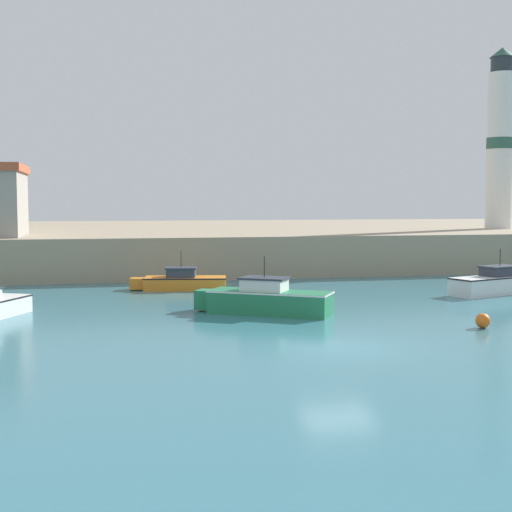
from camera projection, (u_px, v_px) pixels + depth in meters
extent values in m
plane|color=teal|center=(338.00, 347.00, 23.79)|extent=(200.00, 200.00, 0.00)
cube|color=gray|center=(190.00, 241.00, 63.40)|extent=(120.00, 40.00, 2.66)
cube|color=#237A4C|center=(270.00, 302.00, 30.79)|extent=(5.38, 4.21, 1.00)
cube|color=#237A4C|center=(206.00, 299.00, 31.79)|extent=(1.15, 1.20, 0.85)
cube|color=white|center=(270.00, 292.00, 30.76)|extent=(5.43, 4.25, 0.07)
cube|color=silver|center=(264.00, 285.00, 30.82)|extent=(2.24, 2.06, 0.51)
cube|color=#2D333D|center=(264.00, 278.00, 30.80)|extent=(2.42, 2.21, 0.08)
cylinder|color=black|center=(264.00, 267.00, 30.76)|extent=(0.04, 0.04, 0.90)
cube|color=white|center=(496.00, 285.00, 37.44)|extent=(5.71, 3.31, 0.95)
cube|color=black|center=(496.00, 277.00, 37.40)|extent=(5.77, 3.34, 0.07)
cube|color=#333842|center=(500.00, 272.00, 37.53)|extent=(2.21, 1.76, 0.46)
cube|color=#2D333D|center=(500.00, 266.00, 37.51)|extent=(2.39, 1.89, 0.08)
cylinder|color=black|center=(500.00, 257.00, 37.47)|extent=(0.04, 0.04, 0.90)
cube|color=orange|center=(185.00, 283.00, 39.36)|extent=(4.71, 2.50, 0.70)
cube|color=orange|center=(138.00, 283.00, 39.28)|extent=(0.93, 1.07, 0.60)
cube|color=black|center=(185.00, 278.00, 39.34)|extent=(4.76, 2.53, 0.07)
cube|color=#333842|center=(181.00, 273.00, 39.31)|extent=(1.77, 1.55, 0.46)
cube|color=#2D333D|center=(181.00, 268.00, 39.29)|extent=(1.92, 1.66, 0.08)
cylinder|color=black|center=(181.00, 259.00, 39.25)|extent=(0.04, 0.04, 0.90)
sphere|color=orange|center=(483.00, 321.00, 27.36)|extent=(0.57, 0.57, 0.57)
cylinder|color=silver|center=(500.00, 151.00, 57.73)|extent=(2.11, 2.11, 12.54)
cylinder|color=#2D5647|center=(500.00, 143.00, 57.69)|extent=(2.17, 2.17, 0.90)
cylinder|color=#262D33|center=(502.00, 65.00, 57.21)|extent=(1.79, 1.79, 1.20)
cone|color=#2D5647|center=(502.00, 52.00, 57.13)|extent=(2.00, 2.00, 0.80)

